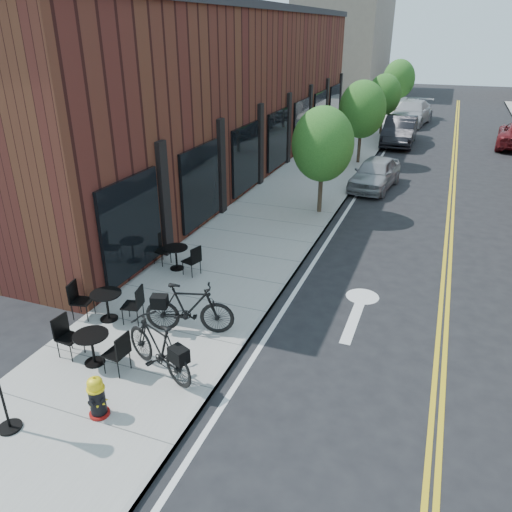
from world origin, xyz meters
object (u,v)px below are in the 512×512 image
at_px(parked_car_b, 400,131).
at_px(parked_car_c, 411,113).
at_px(bicycle_right, 189,308).
at_px(parked_car_a, 375,173).
at_px(bistro_set_c, 176,255).
at_px(fire_hydrant, 97,397).
at_px(bistro_set_a, 92,344).
at_px(bicycle_left, 158,347).
at_px(bistro_set_b, 107,302).

bearing_deg(parked_car_b, parked_car_c, 89.32).
height_order(bicycle_right, parked_car_a, parked_car_a).
xyz_separation_m(bicycle_right, parked_car_a, (2.11, 13.03, -0.06)).
bearing_deg(bistro_set_c, parked_car_c, 97.85).
height_order(fire_hydrant, bicycle_right, bicycle_right).
bearing_deg(bistro_set_a, parked_car_c, 88.85).
height_order(fire_hydrant, parked_car_c, parked_car_c).
bearing_deg(bicycle_left, parked_car_c, -160.39).
xyz_separation_m(fire_hydrant, bistro_set_a, (-1.02, 1.21, 0.05)).
distance_m(bicycle_left, parked_car_b, 24.12).
distance_m(bistro_set_b, parked_car_b, 23.11).
bearing_deg(parked_car_c, bicycle_right, -86.37).
bearing_deg(parked_car_c, bicycle_left, -85.96).
xyz_separation_m(fire_hydrant, bistro_set_c, (-1.59, 5.67, 0.04)).
distance_m(fire_hydrant, bicycle_right, 2.95).
height_order(parked_car_a, parked_car_b, parked_car_b).
height_order(bistro_set_b, parked_car_b, parked_car_b).
bearing_deg(bistro_set_c, parked_car_a, 85.13).
bearing_deg(bistro_set_a, bicycle_left, 13.65).
relative_size(bicycle_left, parked_car_b, 0.40).
relative_size(bicycle_left, parked_car_c, 0.35).
bearing_deg(bistro_set_a, bistro_set_c, 102.37).
bearing_deg(parked_car_a, bicycle_right, -92.21).
bearing_deg(parked_car_c, bistro_set_b, -90.18).
distance_m(bicycle_right, bistro_set_b, 2.05).
xyz_separation_m(bistro_set_b, bistro_set_c, (0.17, 2.95, -0.02)).
relative_size(fire_hydrant, parked_car_b, 0.17).
distance_m(fire_hydrant, bicycle_left, 1.49).
bearing_deg(parked_car_b, parked_car_a, -90.49).
height_order(fire_hydrant, parked_car_a, parked_car_a).
bearing_deg(parked_car_c, fire_hydrant, -86.48).
height_order(bicycle_left, parked_car_a, parked_car_a).
relative_size(bicycle_left, bicycle_right, 1.00).
bearing_deg(fire_hydrant, parked_car_b, 93.68).
relative_size(bistro_set_c, parked_car_a, 0.42).
xyz_separation_m(bicycle_left, bistro_set_c, (-1.98, 4.25, -0.17)).
distance_m(bicycle_right, parked_car_a, 13.20).
bearing_deg(parked_car_b, bistro_set_b, -100.81).
xyz_separation_m(bicycle_left, bicycle_right, (-0.12, 1.51, 0.00)).
distance_m(fire_hydrant, parked_car_b, 25.57).
bearing_deg(bicycle_left, bicycle_right, -152.31).
bearing_deg(bicycle_left, parked_car_b, -161.45).
xyz_separation_m(bistro_set_a, bistro_set_c, (-0.57, 4.46, -0.02)).
height_order(bicycle_right, bistro_set_a, bicycle_right).
xyz_separation_m(fire_hydrant, bistro_set_b, (-1.76, 2.72, 0.06)).
xyz_separation_m(bicycle_right, bistro_set_c, (-1.87, 2.74, -0.17)).
height_order(fire_hydrant, bistro_set_b, bistro_set_b).
relative_size(bicycle_left, parked_car_a, 0.51).
height_order(bistro_set_b, parked_car_a, parked_car_a).
xyz_separation_m(parked_car_b, parked_car_c, (0.02, 7.27, 0.00)).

